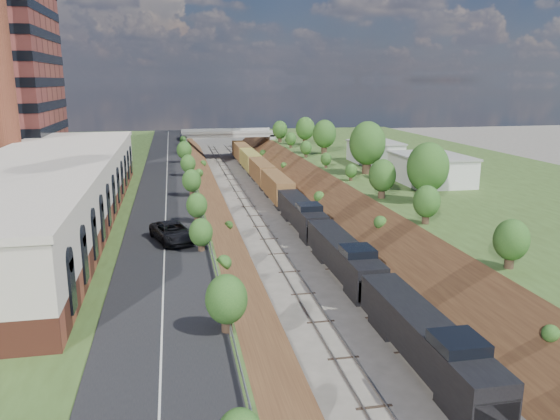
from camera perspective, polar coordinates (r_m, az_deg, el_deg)
The scene contains 16 objects.
platform_left at distance 86.85m, azimuth -23.28°, elevation 0.61°, with size 44.00×180.00×5.00m, color #395021.
platform_right at distance 97.13m, azimuth 18.27°, elevation 2.28°, with size 44.00×180.00×5.00m, color #395021.
embankment_left at distance 85.44m, azimuth -8.58°, elevation -0.35°, with size 7.07×180.00×7.07m, color brown.
embankment_right at distance 89.05m, azimuth 5.70°, elevation 0.29°, with size 7.07×180.00×7.07m, color brown.
rail_left_track at distance 86.16m, azimuth -2.99°, elevation -0.04°, with size 1.58×180.00×0.18m, color gray.
rail_right_track at distance 87.02m, azimuth 0.40°, elevation 0.11°, with size 1.58×180.00×0.18m, color gray.
road at distance 84.34m, azimuth -11.75°, elevation 2.84°, with size 8.00×180.00×0.10m, color black.
guardrail at distance 84.10m, azimuth -8.97°, elevation 3.28°, with size 0.10×171.00×0.70m.
commercial_building at distance 63.56m, azimuth -23.35°, elevation 1.79°, with size 14.30×62.30×7.00m.
overpass at distance 146.47m, azimuth -5.50°, elevation 7.39°, with size 24.50×8.30×7.40m.
white_building_near at distance 84.99m, azimuth 15.50°, elevation 4.05°, with size 9.00×12.00×4.00m, color silver.
white_building_far at distance 104.76m, azimuth 9.90°, elevation 5.91°, with size 8.00×10.00×3.60m, color silver.
tree_right_large at distance 71.15m, azimuth 15.19°, elevation 4.28°, with size 5.25×5.25×7.61m.
tree_left_crest at distance 44.99m, azimuth -7.44°, elevation -3.58°, with size 2.45×2.45×3.55m.
freight_train at distance 90.20m, azimuth -0.09°, elevation 2.19°, with size 3.02×121.74×4.55m.
suv at distance 52.95m, azimuth -11.15°, elevation -2.27°, with size 3.05×6.61×1.84m, color black.
Camera 1 is at (-14.33, -22.98, 20.09)m, focal length 35.00 mm.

